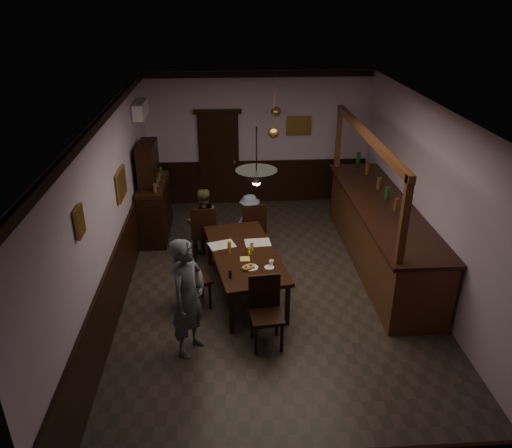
{
  "coord_description": "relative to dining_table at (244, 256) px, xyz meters",
  "views": [
    {
      "loc": [
        -0.75,
        -6.94,
        4.61
      ],
      "look_at": [
        -0.29,
        0.3,
        1.15
      ],
      "focal_mm": 35.0,
      "sensor_mm": 36.0,
      "label": 1
    }
  ],
  "objects": [
    {
      "name": "person_seated_left",
      "position": [
        -0.72,
        1.45,
        -0.04
      ],
      "size": [
        0.75,
        0.66,
        1.28
      ],
      "primitive_type": "imported",
      "rotation": [
        0.0,
        0.0,
        3.47
      ],
      "color": "brown",
      "rests_on": "ground"
    },
    {
      "name": "chair_side",
      "position": [
        -0.88,
        -0.38,
        -0.11
      ],
      "size": [
        0.59,
        0.59,
        1.05
      ],
      "rotation": [
        0.0,
        0.0,
        1.96
      ],
      "color": "black",
      "rests_on": "ground"
    },
    {
      "name": "pendant_iron",
      "position": [
        0.14,
        -0.79,
        1.62
      ],
      "size": [
        0.56,
        0.56,
        0.81
      ],
      "color": "black",
      "rests_on": "ground"
    },
    {
      "name": "door_back",
      "position": [
        -0.41,
        3.85,
        0.36
      ],
      "size": [
        0.9,
        0.06,
        2.1
      ],
      "primitive_type": "cube",
      "color": "black",
      "rests_on": "ground"
    },
    {
      "name": "pastry_ring_b",
      "position": [
        0.07,
        -0.51,
        0.1
      ],
      "size": [
        0.13,
        0.13,
        0.04
      ],
      "primitive_type": "torus",
      "color": "#C68C47",
      "rests_on": "pastry_plate"
    },
    {
      "name": "pastry_ring_a",
      "position": [
        0.0,
        -0.55,
        0.1
      ],
      "size": [
        0.13,
        0.13,
        0.04
      ],
      "primitive_type": "torus",
      "color": "#C68C47",
      "rests_on": "pastry_plate"
    },
    {
      "name": "chair_far_right",
      "position": [
        0.22,
        1.32,
        -0.12
      ],
      "size": [
        0.52,
        0.52,
        1.04
      ],
      "rotation": [
        0.0,
        0.0,
        3.31
      ],
      "color": "black",
      "rests_on": "ground"
    },
    {
      "name": "pendant_brass_far",
      "position": [
        0.79,
        3.09,
        1.61
      ],
      "size": [
        0.2,
        0.2,
        0.81
      ],
      "color": "#BF8C3F",
      "rests_on": "ground"
    },
    {
      "name": "newspaper_right",
      "position": [
        0.23,
        0.31,
        0.07
      ],
      "size": [
        0.44,
        0.33,
        0.01
      ],
      "primitive_type": "cube",
      "rotation": [
        0.0,
        0.0,
        0.07
      ],
      "color": "silver",
      "rests_on": "dining_table"
    },
    {
      "name": "bar_counter",
      "position": [
        2.48,
        0.82,
        -0.06
      ],
      "size": [
        1.02,
        4.39,
        2.46
      ],
      "color": "#462412",
      "rests_on": "ground"
    },
    {
      "name": "water_glass",
      "position": [
        0.12,
        0.06,
        0.14
      ],
      "size": [
        0.06,
        0.06,
        0.15
      ],
      "primitive_type": "cylinder",
      "color": "silver",
      "rests_on": "dining_table"
    },
    {
      "name": "person_standing",
      "position": [
        -0.81,
        -1.42,
        0.18
      ],
      "size": [
        0.67,
        0.75,
        1.72
      ],
      "primitive_type": "imported",
      "rotation": [
        0.0,
        0.0,
        1.04
      ],
      "color": "#51565D",
      "rests_on": "ground"
    },
    {
      "name": "pendant_brass_mid",
      "position": [
        0.59,
        1.49,
        1.61
      ],
      "size": [
        0.2,
        0.2,
        0.81
      ],
      "color": "#BF8C3F",
      "rests_on": "ground"
    },
    {
      "name": "dining_table",
      "position": [
        0.0,
        0.0,
        0.0
      ],
      "size": [
        1.37,
        2.34,
        0.75
      ],
      "rotation": [
        0.0,
        0.0,
        0.18
      ],
      "color": "black",
      "rests_on": "ground"
    },
    {
      "name": "coffee_cup",
      "position": [
        0.4,
        -0.44,
        0.11
      ],
      "size": [
        0.09,
        0.09,
        0.07
      ],
      "primitive_type": "imported",
      "rotation": [
        0.0,
        0.0,
        0.18
      ],
      "color": "white",
      "rests_on": "saucer"
    },
    {
      "name": "sideboard",
      "position": [
        -1.72,
        2.26,
        0.09
      ],
      "size": [
        0.52,
        1.45,
        1.92
      ],
      "color": "black",
      "rests_on": "ground"
    },
    {
      "name": "ac_unit",
      "position": [
        -1.89,
        2.8,
        1.76
      ],
      "size": [
        0.2,
        0.85,
        0.3
      ],
      "color": "white",
      "rests_on": "ground"
    },
    {
      "name": "picture_left_large",
      "position": [
        -1.97,
        0.7,
        1.01
      ],
      "size": [
        0.04,
        0.62,
        0.48
      ],
      "color": "olive",
      "rests_on": "ground"
    },
    {
      "name": "room",
      "position": [
        0.49,
        -0.1,
        0.81
      ],
      "size": [
        5.01,
        8.01,
        3.01
      ],
      "color": "#2D2621",
      "rests_on": "ground"
    },
    {
      "name": "chair_far_left",
      "position": [
        -0.68,
        1.16,
        -0.1
      ],
      "size": [
        0.46,
        0.46,
        1.06
      ],
      "rotation": [
        0.0,
        0.0,
        3.14
      ],
      "color": "black",
      "rests_on": "ground"
    },
    {
      "name": "pastry_plate",
      "position": [
        0.08,
        -0.51,
        0.07
      ],
      "size": [
        0.22,
        0.22,
        0.01
      ],
      "primitive_type": "cylinder",
      "color": "white",
      "rests_on": "dining_table"
    },
    {
      "name": "napkin",
      "position": [
        -0.0,
        -0.22,
        0.07
      ],
      "size": [
        0.17,
        0.17,
        0.0
      ],
      "primitive_type": "cube",
      "rotation": [
        0.0,
        0.0,
        0.18
      ],
      "color": "#EECF57",
      "rests_on": "dining_table"
    },
    {
      "name": "saucer",
      "position": [
        0.36,
        -0.51,
        0.07
      ],
      "size": [
        0.15,
        0.15,
        0.01
      ],
      "primitive_type": "cylinder",
      "color": "white",
      "rests_on": "dining_table"
    },
    {
      "name": "soda_can",
      "position": [
        0.08,
        -0.08,
        0.12
      ],
      "size": [
        0.07,
        0.07,
        0.12
      ],
      "primitive_type": "cylinder",
      "color": "yellow",
      "rests_on": "dining_table"
    },
    {
      "name": "picture_back",
      "position": [
        1.39,
        3.86,
        1.11
      ],
      "size": [
        0.55,
        0.04,
        0.42
      ],
      "color": "olive",
      "rests_on": "ground"
    },
    {
      "name": "pepper_mill",
      "position": [
        -0.24,
        -0.77,
        0.13
      ],
      "size": [
        0.04,
        0.04,
        0.14
      ],
      "primitive_type": "cylinder",
      "color": "black",
      "rests_on": "dining_table"
    },
    {
      "name": "person_seated_right",
      "position": [
        0.17,
        1.61,
        -0.14
      ],
      "size": [
        0.78,
        0.58,
        1.08
      ],
      "primitive_type": "imported",
      "rotation": [
        0.0,
        0.0,
        3.43
      ],
      "color": "slate",
      "rests_on": "ground"
    },
    {
      "name": "newspaper_left",
      "position": [
        -0.36,
        0.26,
        0.07
      ],
      "size": [
        0.49,
        0.42,
        0.01
      ],
      "primitive_type": "cube",
      "rotation": [
        0.0,
        0.0,
        0.32
      ],
      "color": "silver",
      "rests_on": "dining_table"
    },
    {
      "name": "picture_left_small",
      "position": [
        -1.97,
        -1.7,
        1.46
      ],
      "size": [
        0.04,
        0.28,
        0.36
      ],
      "color": "olive",
      "rests_on": "ground"
    },
    {
      "name": "chair_near",
      "position": [
        0.24,
        -1.29,
        -0.12
      ],
      "size": [
        0.49,
        0.49,
        1.03
      ],
      "rotation": [
        0.0,
        0.0,
        0.1
      ],
      "color": "black",
      "rests_on": "ground"
    },
    {
      "name": "beer_glass",
      "position": [
        -0.24,
        -0.01,
        0.16
      ],
      "size": [
        0.06,
        0.06,
        0.2
      ],
      "primitive_type": "cylinder",
      "color": "#BF721E",
      "rests_on": "dining_table"
    }
  ]
}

